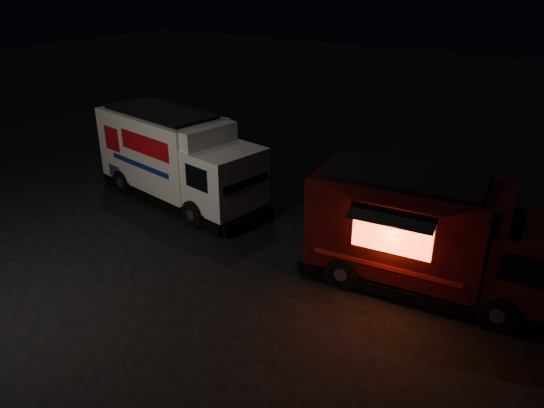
{
  "coord_description": "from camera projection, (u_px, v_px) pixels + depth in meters",
  "views": [
    {
      "loc": [
        7.91,
        -8.14,
        6.89
      ],
      "look_at": [
        1.13,
        2.0,
        1.42
      ],
      "focal_mm": 35.0,
      "sensor_mm": 36.0,
      "label": 1
    }
  ],
  "objects": [
    {
      "name": "ground",
      "position": [
        189.0,
        274.0,
        13.0
      ],
      "size": [
        80.0,
        80.0,
        0.0
      ],
      "primitive_type": "plane",
      "color": "black",
      "rests_on": "ground"
    },
    {
      "name": "white_truck",
      "position": [
        180.0,
        159.0,
        16.54
      ],
      "size": [
        6.48,
        3.09,
        2.82
      ],
      "primitive_type": null,
      "rotation": [
        0.0,
        0.0,
        -0.16
      ],
      "color": "silver",
      "rests_on": "ground"
    },
    {
      "name": "red_truck",
      "position": [
        433.0,
        236.0,
        11.93
      ],
      "size": [
        5.99,
        2.72,
        2.7
      ],
      "primitive_type": null,
      "rotation": [
        0.0,
        0.0,
        0.1
      ],
      "color": "#380E0A",
      "rests_on": "ground"
    }
  ]
}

